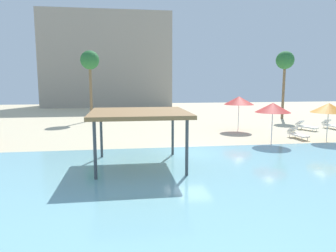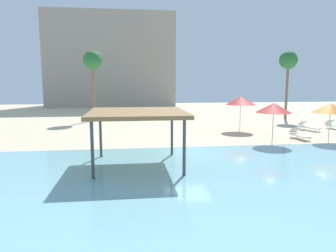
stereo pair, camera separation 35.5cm
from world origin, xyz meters
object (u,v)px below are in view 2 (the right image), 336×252
object	(u,v)px
beach_umbrella_red_2	(274,108)
beach_umbrella_red_0	(241,101)
lounge_chair_1	(334,125)
palm_tree_0	(288,62)
lounge_chair_2	(308,126)
palm_tree_1	(93,62)
lounge_chair_0	(299,134)
beach_umbrella_orange_3	(331,108)
shade_pavilion	(137,114)

from	to	relation	value
beach_umbrella_red_2	beach_umbrella_red_0	bearing A→B (deg)	91.10
lounge_chair_1	palm_tree_0	xyz separation A→B (m)	(-0.58, 7.32, 5.73)
lounge_chair_2	beach_umbrella_red_0	bearing A→B (deg)	-117.24
lounge_chair_1	palm_tree_1	bearing A→B (deg)	-117.89
palm_tree_0	palm_tree_1	distance (m)	20.46
beach_umbrella_red_0	lounge_chair_1	world-z (taller)	beach_umbrella_red_0
beach_umbrella_red_2	palm_tree_1	xyz separation A→B (m)	(-12.82, 14.05, 3.59)
lounge_chair_0	beach_umbrella_red_0	bearing A→B (deg)	-148.59
beach_umbrella_red_0	lounge_chair_1	size ratio (longest dim) A/B	1.45
beach_umbrella_orange_3	palm_tree_0	xyz separation A→B (m)	(3.50, 12.56, 3.76)
lounge_chair_1	palm_tree_1	size ratio (longest dim) A/B	0.27
beach_umbrella_red_0	palm_tree_0	distance (m)	11.07
beach_umbrella_orange_3	palm_tree_1	bearing A→B (deg)	140.74
palm_tree_0	beach_umbrella_red_2	bearing A→B (deg)	-120.73
beach_umbrella_red_2	lounge_chair_0	distance (m)	3.79
palm_tree_1	lounge_chair_0	bearing A→B (deg)	-38.62
beach_umbrella_red_2	lounge_chair_0	bearing A→B (deg)	30.31
beach_umbrella_orange_3	lounge_chair_1	world-z (taller)	beach_umbrella_orange_3
lounge_chair_0	palm_tree_1	distance (m)	20.72
shade_pavilion	lounge_chair_1	size ratio (longest dim) A/B	2.34
lounge_chair_0	lounge_chair_1	distance (m)	6.66
shade_pavilion	lounge_chair_2	world-z (taller)	shade_pavilion
beach_umbrella_red_0	palm_tree_1	distance (m)	15.61
lounge_chair_2	beach_umbrella_orange_3	bearing A→B (deg)	-38.36
beach_umbrella_red_0	palm_tree_0	xyz separation A→B (m)	(7.71, 7.09, 3.57)
beach_umbrella_red_0	lounge_chair_2	bearing A→B (deg)	-5.76
lounge_chair_2	shade_pavilion	bearing A→B (deg)	-78.79
beach_umbrella_orange_3	palm_tree_1	distance (m)	22.17
palm_tree_1	shade_pavilion	bearing A→B (deg)	-77.61
palm_tree_0	beach_umbrella_red_0	bearing A→B (deg)	-137.40
shade_pavilion	beach_umbrella_red_2	distance (m)	9.75
shade_pavilion	lounge_chair_0	size ratio (longest dim) A/B	2.36
beach_umbrella_orange_3	lounge_chair_2	distance (m)	5.49
beach_umbrella_orange_3	lounge_chair_0	distance (m)	2.76
beach_umbrella_orange_3	lounge_chair_1	bearing A→B (deg)	52.10
beach_umbrella_red_2	lounge_chair_0	size ratio (longest dim) A/B	1.40
beach_umbrella_red_0	beach_umbrella_orange_3	world-z (taller)	beach_umbrella_red_0
beach_umbrella_orange_3	shade_pavilion	bearing A→B (deg)	-161.39
beach_umbrella_orange_3	beach_umbrella_red_2	bearing A→B (deg)	-176.90
beach_umbrella_red_0	lounge_chair_0	xyz separation A→B (m)	(2.86, -4.09, -2.16)
beach_umbrella_orange_3	palm_tree_0	world-z (taller)	palm_tree_0
palm_tree_1	lounge_chair_2	bearing A→B (deg)	-25.88
shade_pavilion	lounge_chair_0	world-z (taller)	shade_pavilion
beach_umbrella_orange_3	palm_tree_1	world-z (taller)	palm_tree_1
beach_umbrella_red_2	lounge_chair_0	world-z (taller)	beach_umbrella_red_2
palm_tree_1	palm_tree_0	bearing A→B (deg)	-3.55
lounge_chair_1	beach_umbrella_red_0	bearing A→B (deg)	-97.24
lounge_chair_0	palm_tree_0	bearing A→B (deg)	152.95
beach_umbrella_red_0	palm_tree_0	world-z (taller)	palm_tree_0
beach_umbrella_red_0	beach_umbrella_red_2	distance (m)	5.70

